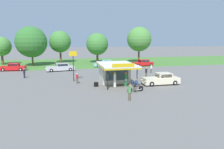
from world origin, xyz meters
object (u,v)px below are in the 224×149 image
(gas_pump_nearside, at_px, (115,80))
(bystander_standing_back_lot, at_px, (24,73))
(bystander_admiring_sedan, at_px, (130,92))
(roadside_pole_sign, at_px, (73,61))
(bystander_chatting_near_pumps, at_px, (151,68))
(parked_car_back_row_right, at_px, (13,67))
(parked_car_back_row_centre, at_px, (105,64))
(motorcycle_with_rider, at_px, (136,87))
(featured_classic_sedan, at_px, (161,79))
(parked_car_back_row_centre_left, at_px, (61,67))
(gas_pump_offside, at_px, (126,80))
(bystander_leaning_by_kiosk, at_px, (146,72))
(bystander_strolling_foreground, at_px, (77,78))
(spare_tire_stack, at_px, (96,84))
(parked_car_back_row_far_right, at_px, (143,63))

(gas_pump_nearside, relative_size, bystander_standing_back_lot, 1.26)
(bystander_admiring_sedan, bearing_deg, roadside_pole_sign, 115.93)
(bystander_chatting_near_pumps, bearing_deg, parked_car_back_row_right, 162.06)
(parked_car_back_row_centre, bearing_deg, motorcycle_with_rider, -91.43)
(featured_classic_sedan, xyz_separation_m, parked_car_back_row_centre_left, (-14.04, 15.43, -0.02))
(gas_pump_nearside, xyz_separation_m, parked_car_back_row_centre, (2.49, 20.04, -0.24))
(motorcycle_with_rider, xyz_separation_m, bystander_chatting_near_pumps, (7.41, 12.52, 0.19))
(gas_pump_offside, relative_size, roadside_pole_sign, 0.44)
(gas_pump_nearside, bearing_deg, roadside_pole_sign, 135.02)
(parked_car_back_row_centre, relative_size, bystander_standing_back_lot, 3.29)
(gas_pump_nearside, height_order, bystander_standing_back_lot, gas_pump_nearside)
(parked_car_back_row_centre_left, xyz_separation_m, bystander_admiring_sedan, (7.54, -21.55, 0.17))
(bystander_leaning_by_kiosk, height_order, bystander_chatting_near_pumps, bystander_leaning_by_kiosk)
(bystander_strolling_foreground, bearing_deg, spare_tire_stack, -43.41)
(featured_classic_sedan, relative_size, parked_car_back_row_centre_left, 0.92)
(parked_car_back_row_right, bearing_deg, bystander_standing_back_lot, -66.37)
(spare_tire_stack, bearing_deg, motorcycle_with_rider, -42.62)
(motorcycle_with_rider, distance_m, spare_tire_stack, 5.74)
(motorcycle_with_rider, distance_m, parked_car_back_row_centre, 22.76)
(parked_car_back_row_centre_left, bearing_deg, spare_tire_stack, -70.85)
(bystander_strolling_foreground, bearing_deg, parked_car_back_row_far_right, 44.83)
(gas_pump_offside, height_order, parked_car_back_row_far_right, gas_pump_offside)
(parked_car_back_row_right, bearing_deg, featured_classic_sedan, -37.41)
(bystander_standing_back_lot, bearing_deg, parked_car_back_row_far_right, 22.52)
(featured_classic_sedan, height_order, roadside_pole_sign, roadside_pole_sign)
(featured_classic_sedan, height_order, bystander_admiring_sedan, bystander_admiring_sedan)
(gas_pump_offside, height_order, bystander_chatting_near_pumps, gas_pump_offside)
(featured_classic_sedan, relative_size, spare_tire_stack, 8.76)
(parked_car_back_row_far_right, bearing_deg, bystander_leaning_by_kiosk, -109.41)
(featured_classic_sedan, height_order, spare_tire_stack, featured_classic_sedan)
(bystander_leaning_by_kiosk, bearing_deg, parked_car_back_row_far_right, 70.59)
(motorcycle_with_rider, height_order, parked_car_back_row_centre_left, motorcycle_with_rider)
(parked_car_back_row_far_right, bearing_deg, featured_classic_sedan, -104.06)
(gas_pump_nearside, height_order, parked_car_back_row_right, gas_pump_nearside)
(parked_car_back_row_centre_left, bearing_deg, featured_classic_sedan, -47.70)
(parked_car_back_row_centre_left, bearing_deg, bystander_standing_back_lot, -130.41)
(roadside_pole_sign, bearing_deg, bystander_strolling_foreground, -75.28)
(bystander_admiring_sedan, xyz_separation_m, bystander_chatting_near_pumps, (9.16, 15.58, -0.04))
(gas_pump_offside, bearing_deg, parked_car_back_row_right, 134.89)
(parked_car_back_row_centre_left, xyz_separation_m, bystander_strolling_foreground, (2.70, -12.37, 0.07))
(gas_pump_offside, relative_size, motorcycle_with_rider, 0.90)
(parked_car_back_row_far_right, bearing_deg, bystander_strolling_foreground, -135.17)
(featured_classic_sedan, height_order, bystander_standing_back_lot, same)
(parked_car_back_row_centre, distance_m, spare_tire_stack, 19.48)
(parked_car_back_row_far_right, bearing_deg, bystander_chatting_near_pumps, -102.42)
(parked_car_back_row_centre_left, height_order, parked_car_back_row_far_right, parked_car_back_row_centre_left)
(gas_pump_offside, distance_m, parked_car_back_row_centre, 20.07)
(bystander_strolling_foreground, height_order, bystander_chatting_near_pumps, bystander_chatting_near_pumps)
(gas_pump_nearside, distance_m, parked_car_back_row_right, 24.76)
(gas_pump_offside, xyz_separation_m, spare_tire_stack, (-3.75, 1.17, -0.63))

